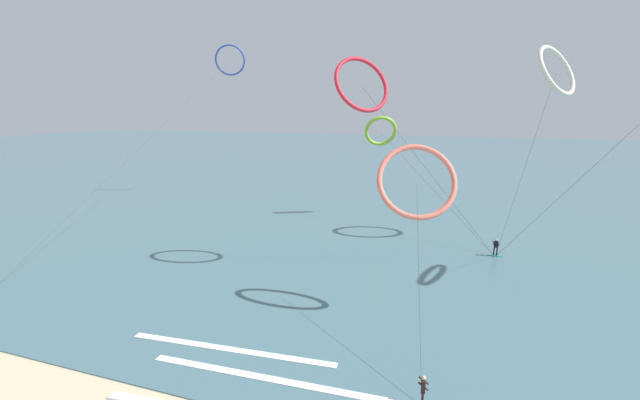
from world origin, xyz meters
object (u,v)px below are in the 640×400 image
(kite_lime, at_px, (381,131))
(kite_cobalt, at_px, (230,60))
(kite_ivory, at_px, (557,70))
(surfer_teal, at_px, (496,249))
(surfer_violet, at_px, (423,394))
(kite_crimson, at_px, (362,84))
(kite_coral, at_px, (417,181))

(kite_lime, xyz_separation_m, kite_cobalt, (-24.85, 6.71, 9.92))
(kite_ivory, bearing_deg, surfer_teal, -177.45)
(surfer_teal, distance_m, kite_ivory, 18.60)
(surfer_violet, xyz_separation_m, kite_ivory, (9.27, 30.32, 16.60))
(surfer_teal, bearing_deg, kite_crimson, 15.70)
(surfer_violet, relative_size, kite_cobalt, 0.04)
(surfer_teal, bearing_deg, kite_cobalt, -39.51)
(kite_coral, bearing_deg, surfer_violet, -99.45)
(kite_crimson, relative_size, kite_ivory, 0.90)
(kite_lime, distance_m, kite_cobalt, 27.58)
(kite_crimson, relative_size, kite_coral, 1.46)
(kite_lime, bearing_deg, surfer_teal, 119.78)
(kite_crimson, distance_m, kite_coral, 10.75)
(kite_crimson, xyz_separation_m, kite_lime, (-1.69, 18.23, -4.72))
(surfer_teal, relative_size, surfer_violet, 1.00)
(kite_cobalt, bearing_deg, kite_ivory, 144.57)
(kite_cobalt, bearing_deg, kite_lime, 144.17)
(kite_ivory, bearing_deg, kite_lime, 111.83)
(surfer_teal, relative_size, kite_lime, 0.11)
(surfer_teal, distance_m, kite_lime, 20.41)
(kite_ivory, xyz_separation_m, kite_cobalt, (-42.88, 11.27, 3.47))
(surfer_violet, height_order, kite_crimson, kite_crimson)
(kite_crimson, height_order, kite_ivory, kite_ivory)
(kite_crimson, height_order, kite_coral, kite_crimson)
(surfer_violet, xyz_separation_m, kite_cobalt, (-33.61, 41.59, 20.08))
(kite_ivory, bearing_deg, kite_cobalt, 111.28)
(surfer_teal, xyz_separation_m, kite_cobalt, (-38.27, 18.26, 20.08))
(kite_coral, relative_size, kite_lime, 0.79)
(kite_crimson, height_order, kite_lime, kite_crimson)
(kite_lime, bearing_deg, kite_coral, 86.35)
(surfer_teal, xyz_separation_m, kite_crimson, (-11.73, -6.69, 14.88))
(kite_coral, height_order, kite_cobalt, kite_cobalt)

